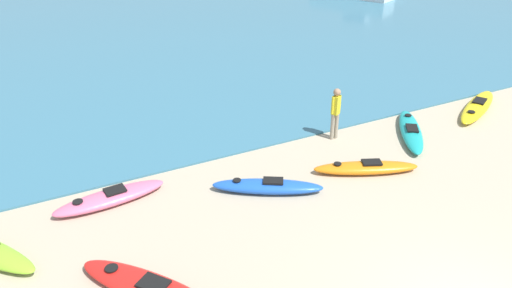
{
  "coord_description": "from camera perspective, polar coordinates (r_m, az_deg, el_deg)",
  "views": [
    {
      "loc": [
        -6.61,
        -3.76,
        7.18
      ],
      "look_at": [
        -0.65,
        7.69,
        0.5
      ],
      "focal_mm": 35.0,
      "sensor_mm": 36.0,
      "label": 1
    }
  ],
  "objects": [
    {
      "name": "kayak_on_sand_0",
      "position": [
        16.86,
        17.27,
        1.44
      ],
      "size": [
        2.41,
        2.99,
        0.36
      ],
      "color": "teal",
      "rests_on": "ground_plane"
    },
    {
      "name": "kayak_on_sand_4",
      "position": [
        10.48,
        -12.3,
        -15.66
      ],
      "size": [
        2.54,
        3.06,
        0.31
      ],
      "color": "red",
      "rests_on": "ground_plane"
    },
    {
      "name": "kayak_on_sand_7",
      "position": [
        14.35,
        12.45,
        -2.66
      ],
      "size": [
        2.96,
        1.76,
        0.35
      ],
      "color": "orange",
      "rests_on": "ground_plane"
    },
    {
      "name": "person_near_waterline",
      "position": [
        15.76,
        9.09,
        3.8
      ],
      "size": [
        0.34,
        0.28,
        1.7
      ],
      "color": "gray",
      "rests_on": "ground_plane"
    },
    {
      "name": "kayak_on_sand_3",
      "position": [
        13.16,
        1.33,
        -4.87
      ],
      "size": [
        2.83,
        2.02,
        0.37
      ],
      "color": "blue",
      "rests_on": "ground_plane"
    },
    {
      "name": "kayak_on_sand_2",
      "position": [
        19.65,
        24.0,
        3.94
      ],
      "size": [
        3.51,
        2.31,
        0.34
      ],
      "color": "yellow",
      "rests_on": "ground_plane"
    },
    {
      "name": "kayak_on_sand_5",
      "position": [
        13.24,
        -16.31,
        -5.9
      ],
      "size": [
        2.92,
        0.97,
        0.37
      ],
      "color": "#E5668C",
      "rests_on": "ground_plane"
    }
  ]
}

